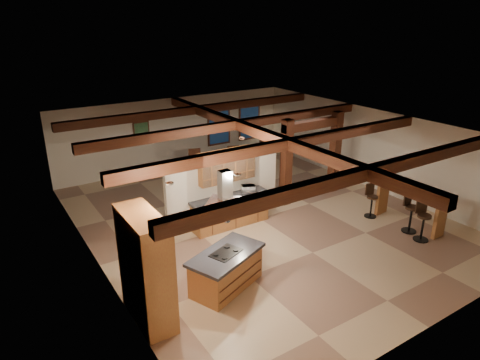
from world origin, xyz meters
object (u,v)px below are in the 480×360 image
object	(u,v)px
dining_table	(217,176)
sofa	(243,153)
bar_counter	(411,201)
kitchen_island	(226,270)

from	to	relation	value
dining_table	sofa	size ratio (longest dim) A/B	0.92
sofa	bar_counter	bearing A→B (deg)	82.88
kitchen_island	sofa	size ratio (longest dim) A/B	1.05
kitchen_island	bar_counter	size ratio (longest dim) A/B	0.94
dining_table	bar_counter	xyz separation A→B (m)	(3.18, -6.10, 0.45)
bar_counter	kitchen_island	bearing A→B (deg)	177.79
kitchen_island	dining_table	bearing A→B (deg)	61.84
sofa	kitchen_island	bearing A→B (deg)	41.77
dining_table	kitchen_island	bearing A→B (deg)	-116.16
kitchen_island	bar_counter	xyz separation A→B (m)	(6.31, -0.24, 0.31)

